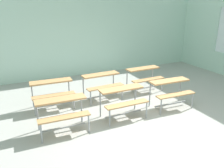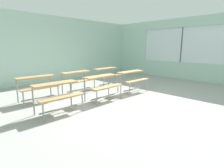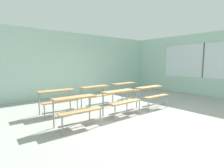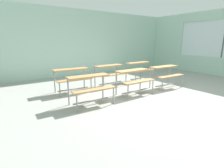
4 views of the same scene
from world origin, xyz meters
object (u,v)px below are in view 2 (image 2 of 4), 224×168
object	(u,v)px
desk_bench_r1c0	(37,83)
desk_bench_r1c1	(78,77)
desk_bench_r1c2	(107,72)
desk_bench_r0c1	(103,82)
desk_bench_r0c0	(58,91)
desk_bench_r0c2	(133,76)

from	to	relation	value
desk_bench_r1c0	desk_bench_r1c1	xyz separation A→B (m)	(1.45, 0.02, 0.00)
desk_bench_r1c2	desk_bench_r0c1	bearing A→B (deg)	-139.55
desk_bench_r1c2	desk_bench_r1c1	bearing A→B (deg)	179.77
desk_bench_r1c0	desk_bench_r1c1	size ratio (longest dim) A/B	1.00
desk_bench_r1c1	desk_bench_r1c2	xyz separation A→B (m)	(1.48, 0.04, 0.00)
desk_bench_r0c1	desk_bench_r1c1	xyz separation A→B (m)	(-0.00, 1.30, 0.00)
desk_bench_r0c0	desk_bench_r1c2	bearing A→B (deg)	26.48
desk_bench_r0c1	desk_bench_r1c0	size ratio (longest dim) A/B	0.98
desk_bench_r0c0	desk_bench_r0c1	distance (m)	1.51
desk_bench_r0c1	desk_bench_r1c1	world-z (taller)	same
desk_bench_r1c1	desk_bench_r1c2	world-z (taller)	same
desk_bench_r1c0	desk_bench_r1c2	size ratio (longest dim) A/B	1.01
desk_bench_r0c1	desk_bench_r1c2	world-z (taller)	same
desk_bench_r0c2	desk_bench_r1c1	distance (m)	1.96
desk_bench_r0c2	desk_bench_r1c0	world-z (taller)	same
desk_bench_r0c2	desk_bench_r1c1	world-z (taller)	same
desk_bench_r0c0	desk_bench_r1c1	size ratio (longest dim) A/B	1.00
desk_bench_r0c0	desk_bench_r1c0	world-z (taller)	same
desk_bench_r1c0	desk_bench_r1c2	distance (m)	2.93
desk_bench_r0c0	desk_bench_r0c1	world-z (taller)	same
desk_bench_r0c0	desk_bench_r1c0	size ratio (longest dim) A/B	1.00
desk_bench_r1c0	desk_bench_r1c2	bearing A→B (deg)	3.53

